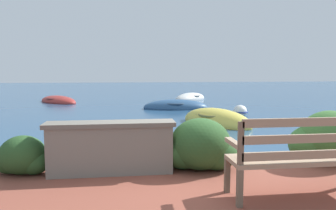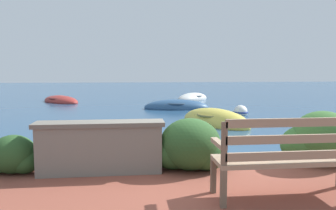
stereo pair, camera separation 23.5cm
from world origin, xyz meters
The scene contains 11 objects.
ground_plane centered at (0.00, 0.00, 0.00)m, with size 80.00×80.00×0.00m.
park_bench centered at (1.01, -1.63, 0.71)m, with size 1.65×0.48×0.93m.
stone_wall centered at (-1.15, -0.46, 0.58)m, with size 1.76×0.39×0.72m.
hedge_clump_far_left centered at (-2.36, -0.33, 0.45)m, with size 0.78×0.56×0.53m.
hedge_clump_left centered at (0.10, -0.44, 0.54)m, with size 1.09×0.79×0.74m.
hedge_clump_centre centered at (2.16, -0.36, 0.57)m, with size 1.19×0.86×0.81m.
rowboat_nearest centered at (1.82, 4.68, 0.07)m, with size 2.27×2.82×0.85m.
rowboat_mid centered at (1.19, 8.77, 0.06)m, with size 2.85×1.42×0.71m.
rowboat_far centered at (-4.33, 12.34, 0.05)m, with size 2.66×2.89×0.60m.
rowboat_outer centered at (2.68, 12.89, 0.06)m, with size 2.50×2.61×0.70m.
mooring_buoy centered at (3.32, 6.71, 0.09)m, with size 0.57×0.57×0.52m.
Camera 2 is at (-0.72, -4.97, 1.64)m, focal length 35.00 mm.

